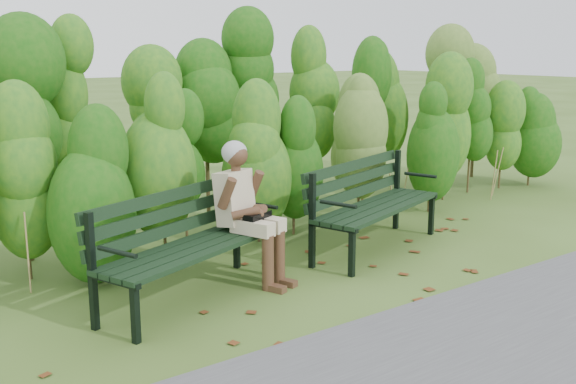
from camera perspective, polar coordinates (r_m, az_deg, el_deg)
ground at (r=6.11m, az=1.95°, el=-7.45°), size 80.00×80.00×0.00m
footpath at (r=4.72m, az=19.19°, el=-14.28°), size 60.00×2.50×0.01m
hedge_band at (r=7.35m, az=-7.00°, el=5.89°), size 11.04×1.67×2.42m
leaf_litter at (r=5.97m, az=5.15°, el=-7.97°), size 5.69×2.17×0.01m
bench_left at (r=5.60m, az=-8.83°, el=-3.77°), size 1.88×1.17×0.90m
bench_right at (r=6.96m, az=6.89°, el=-0.49°), size 1.91×1.13×0.91m
seated_woman at (r=5.90m, az=-3.55°, el=-0.94°), size 0.56×0.77×1.26m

